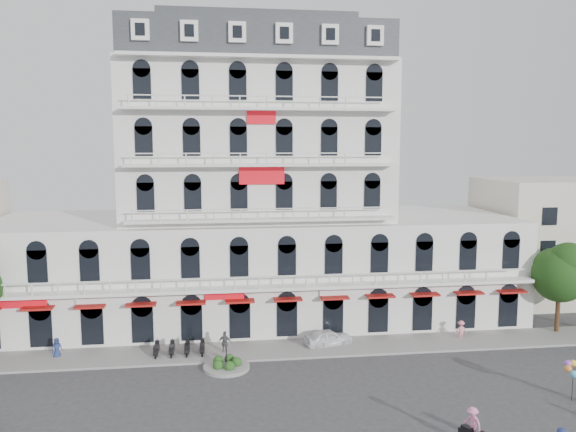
{
  "coord_description": "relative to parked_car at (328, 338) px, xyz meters",
  "views": [
    {
      "loc": [
        -3.55,
        -31.22,
        15.32
      ],
      "look_at": [
        1.79,
        10.0,
        10.04
      ],
      "focal_mm": 35.0,
      "sensor_mm": 36.0,
      "label": 1
    }
  ],
  "objects": [
    {
      "name": "flank_building_east",
      "position": [
        25.16,
        10.5,
        5.35
      ],
      "size": [
        14.0,
        10.0,
        12.0
      ],
      "primitive_type": "cube",
      "color": "beige",
      "rests_on": "ground"
    },
    {
      "name": "rider_center",
      "position": [
        4.42,
        -15.13,
        0.45
      ],
      "size": [
        1.0,
        1.58,
        2.1
      ],
      "rotation": [
        0.0,
        0.0,
        5.16
      ],
      "color": "black",
      "rests_on": "ground"
    },
    {
      "name": "parked_scooter_row",
      "position": [
        -11.19,
        -0.7,
        -0.65
      ],
      "size": [
        4.4,
        1.8,
        1.1
      ],
      "primitive_type": null,
      "color": "black",
      "rests_on": "ground"
    },
    {
      "name": "parked_car",
      "position": [
        0.0,
        0.0,
        0.0
      ],
      "size": [
        4.05,
        2.42,
        1.29
      ],
      "primitive_type": "imported",
      "rotation": [
        0.0,
        0.0,
        1.82
      ],
      "color": "white",
      "rests_on": "ground"
    },
    {
      "name": "tree_east_inner",
      "position": [
        19.21,
        0.48,
        4.57
      ],
      "size": [
        4.4,
        4.37,
        7.57
      ],
      "color": "#382314",
      "rests_on": "ground"
    },
    {
      "name": "ground",
      "position": [
        -4.84,
        -9.5,
        -0.65
      ],
      "size": [
        120.0,
        120.0,
        0.0
      ],
      "primitive_type": "plane",
      "color": "#38383A",
      "rests_on": "ground"
    },
    {
      "name": "sidewalk",
      "position": [
        -4.84,
        -0.5,
        -0.57
      ],
      "size": [
        53.0,
        4.0,
        0.16
      ],
      "primitive_type": "cube",
      "color": "gray",
      "rests_on": "ground"
    },
    {
      "name": "traffic_island",
      "position": [
        -7.85,
        -3.5,
        -0.39
      ],
      "size": [
        3.2,
        3.2,
        1.6
      ],
      "color": "gray",
      "rests_on": "ground"
    },
    {
      "name": "pedestrian_left",
      "position": [
        -19.94,
        0.0,
        0.11
      ],
      "size": [
        0.89,
        0.82,
        1.52
      ],
      "primitive_type": "imported",
      "rotation": [
        0.0,
        0.0,
        0.6
      ],
      "color": "navy",
      "rests_on": "ground"
    },
    {
      "name": "pedestrian_mid",
      "position": [
        -7.89,
        -0.75,
        0.23
      ],
      "size": [
        1.11,
        0.77,
        1.74
      ],
      "primitive_type": "imported",
      "rotation": [
        0.0,
        0.0,
        2.77
      ],
      "color": "#4E4C53",
      "rests_on": "ground"
    },
    {
      "name": "main_building",
      "position": [
        -4.84,
        8.5,
        9.32
      ],
      "size": [
        45.0,
        15.0,
        25.8
      ],
      "color": "silver",
      "rests_on": "ground"
    },
    {
      "name": "pedestrian_right",
      "position": [
        10.68,
        0.0,
        0.13
      ],
      "size": [
        1.01,
        0.6,
        1.55
      ],
      "primitive_type": "imported",
      "rotation": [
        0.0,
        0.0,
        3.12
      ],
      "color": "pink",
      "rests_on": "ground"
    }
  ]
}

